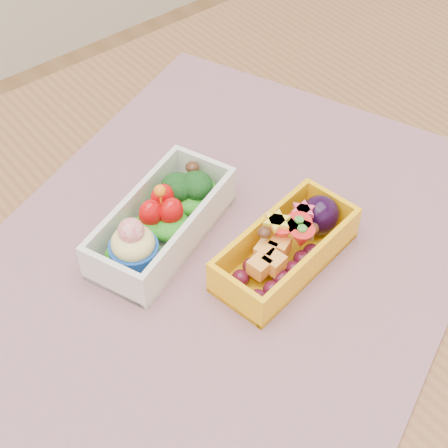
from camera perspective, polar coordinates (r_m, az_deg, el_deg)
table at (r=0.76m, az=2.03°, el=-7.97°), size 1.20×0.80×0.75m
placemat at (r=0.69m, az=-0.23°, el=-2.71°), size 0.69×0.61×0.00m
bento_white at (r=0.69m, az=-5.10°, el=0.17°), size 0.18×0.13×0.07m
bento_yellow at (r=0.67m, az=5.23°, el=-1.83°), size 0.16×0.09×0.05m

